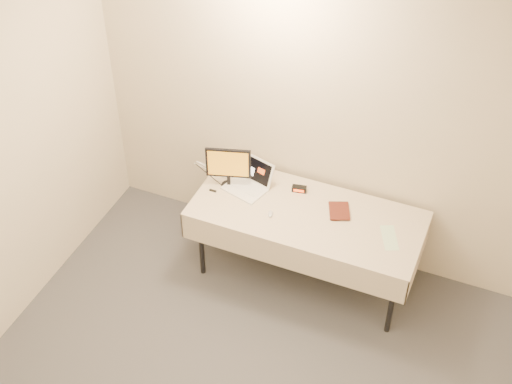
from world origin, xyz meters
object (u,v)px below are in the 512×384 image
at_px(laptop, 249,181).
at_px(book, 330,202).
at_px(table, 307,219).
at_px(monitor, 228,165).

distance_m(laptop, book, 0.72).
relative_size(table, monitor, 4.90).
bearing_deg(laptop, book, 12.50).
distance_m(monitor, book, 0.88).
height_order(laptop, monitor, monitor).
relative_size(laptop, monitor, 1.07).
bearing_deg(book, table, -174.97).
height_order(table, monitor, monitor).
bearing_deg(laptop, table, 3.57).
distance_m(table, laptop, 0.58).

